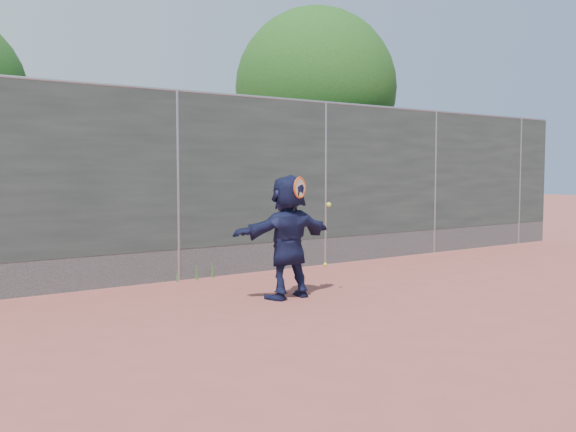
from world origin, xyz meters
TOP-DOWN VIEW (x-y plane):
  - ground at (0.00, 0.00)m, footprint 80.00×80.00m
  - player at (0.58, 1.32)m, footprint 1.58×0.54m
  - ball_ground at (2.84, 3.29)m, footprint 0.07×0.07m
  - fence at (-0.00, 3.50)m, footprint 20.00×0.06m
  - swing_action at (0.68, 1.12)m, footprint 0.66×0.15m
  - tree_right at (4.68, 5.75)m, footprint 3.78×3.60m
  - weed_clump at (0.29, 3.38)m, footprint 0.68×0.07m

SIDE VIEW (x-z plane):
  - ground at x=0.00m, z-range 0.00..0.00m
  - ball_ground at x=2.84m, z-range 0.00..0.07m
  - weed_clump at x=0.29m, z-range -0.02..0.28m
  - player at x=0.58m, z-range 0.00..1.69m
  - swing_action at x=0.68m, z-range 1.22..1.73m
  - fence at x=0.00m, z-range 0.07..3.09m
  - tree_right at x=4.68m, z-range 0.80..6.19m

